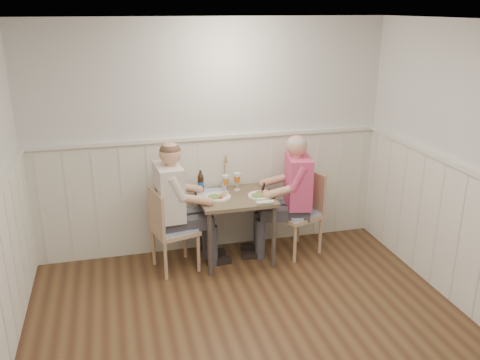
{
  "coord_description": "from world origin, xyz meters",
  "views": [
    {
      "loc": [
        -1.06,
        -3.15,
        2.7
      ],
      "look_at": [
        0.18,
        1.64,
        1.0
      ],
      "focal_mm": 38.0,
      "sensor_mm": 36.0,
      "label": 1
    }
  ],
  "objects_px": {
    "dining_table": "(235,206)",
    "chair_left": "(170,227)",
    "man_in_pink": "(293,205)",
    "beer_bottle": "(201,182)",
    "grass_vase": "(224,172)",
    "chair_right": "(301,209)",
    "diner_cream": "(174,216)"
  },
  "relations": [
    {
      "from": "dining_table",
      "to": "chair_left",
      "type": "xyz_separation_m",
      "value": [
        -0.73,
        -0.06,
        -0.14
      ]
    },
    {
      "from": "chair_left",
      "to": "man_in_pink",
      "type": "bearing_deg",
      "value": 1.71
    },
    {
      "from": "beer_bottle",
      "to": "grass_vase",
      "type": "relative_size",
      "value": 0.6
    },
    {
      "from": "dining_table",
      "to": "man_in_pink",
      "type": "bearing_deg",
      "value": -2.02
    },
    {
      "from": "grass_vase",
      "to": "dining_table",
      "type": "bearing_deg",
      "value": -77.64
    },
    {
      "from": "chair_right",
      "to": "diner_cream",
      "type": "distance_m",
      "value": 1.45
    },
    {
      "from": "dining_table",
      "to": "man_in_pink",
      "type": "distance_m",
      "value": 0.67
    },
    {
      "from": "man_in_pink",
      "to": "chair_right",
      "type": "bearing_deg",
      "value": 18.7
    },
    {
      "from": "diner_cream",
      "to": "dining_table",
      "type": "bearing_deg",
      "value": 2.29
    },
    {
      "from": "man_in_pink",
      "to": "beer_bottle",
      "type": "xyz_separation_m",
      "value": [
        -1.0,
        0.25,
        0.27
      ]
    },
    {
      "from": "diner_cream",
      "to": "beer_bottle",
      "type": "xyz_separation_m",
      "value": [
        0.34,
        0.25,
        0.26
      ]
    },
    {
      "from": "dining_table",
      "to": "chair_right",
      "type": "bearing_deg",
      "value": 1.12
    },
    {
      "from": "chair_left",
      "to": "grass_vase",
      "type": "xyz_separation_m",
      "value": [
        0.67,
        0.36,
        0.44
      ]
    },
    {
      "from": "man_in_pink",
      "to": "diner_cream",
      "type": "bearing_deg",
      "value": -179.85
    },
    {
      "from": "beer_bottle",
      "to": "grass_vase",
      "type": "bearing_deg",
      "value": 13.58
    },
    {
      "from": "diner_cream",
      "to": "beer_bottle",
      "type": "distance_m",
      "value": 0.49
    },
    {
      "from": "chair_left",
      "to": "grass_vase",
      "type": "bearing_deg",
      "value": 28.15
    },
    {
      "from": "diner_cream",
      "to": "grass_vase",
      "type": "relative_size",
      "value": 3.47
    },
    {
      "from": "chair_right",
      "to": "chair_left",
      "type": "height_order",
      "value": "chair_right"
    },
    {
      "from": "man_in_pink",
      "to": "beer_bottle",
      "type": "height_order",
      "value": "man_in_pink"
    },
    {
      "from": "chair_right",
      "to": "grass_vase",
      "type": "distance_m",
      "value": 0.98
    },
    {
      "from": "diner_cream",
      "to": "grass_vase",
      "type": "bearing_deg",
      "value": 27.67
    },
    {
      "from": "chair_right",
      "to": "beer_bottle",
      "type": "height_order",
      "value": "beer_bottle"
    },
    {
      "from": "grass_vase",
      "to": "chair_left",
      "type": "bearing_deg",
      "value": -151.85
    },
    {
      "from": "dining_table",
      "to": "diner_cream",
      "type": "distance_m",
      "value": 0.67
    },
    {
      "from": "chair_left",
      "to": "beer_bottle",
      "type": "xyz_separation_m",
      "value": [
        0.39,
        0.29,
        0.36
      ]
    },
    {
      "from": "dining_table",
      "to": "beer_bottle",
      "type": "xyz_separation_m",
      "value": [
        -0.34,
        0.23,
        0.22
      ]
    },
    {
      "from": "chair_left",
      "to": "man_in_pink",
      "type": "xyz_separation_m",
      "value": [
        1.39,
        0.04,
        0.1
      ]
    },
    {
      "from": "chair_right",
      "to": "beer_bottle",
      "type": "xyz_separation_m",
      "value": [
        -1.11,
        0.21,
        0.35
      ]
    },
    {
      "from": "dining_table",
      "to": "grass_vase",
      "type": "bearing_deg",
      "value": 102.36
    },
    {
      "from": "chair_left",
      "to": "diner_cream",
      "type": "height_order",
      "value": "diner_cream"
    },
    {
      "from": "chair_right",
      "to": "man_in_pink",
      "type": "xyz_separation_m",
      "value": [
        -0.11,
        -0.04,
        0.08
      ]
    }
  ]
}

